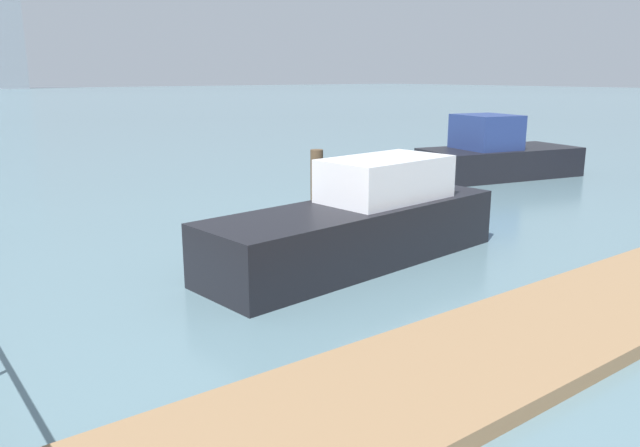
% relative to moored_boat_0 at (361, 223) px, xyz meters
% --- Properties ---
extents(ground_plane, '(300.00, 300.00, 0.00)m').
position_rel_moored_boat_0_xyz_m(ground_plane, '(-3.43, 4.52, -0.67)').
color(ground_plane, slate).
extents(floating_dock, '(13.42, 2.00, 0.18)m').
position_rel_moored_boat_0_xyz_m(floating_dock, '(-0.22, -3.80, -0.58)').
color(floating_dock, '#93704C').
rests_on(floating_dock, ground_plane).
extents(dock_piling_2, '(0.25, 0.25, 1.74)m').
position_rel_moored_boat_0_xyz_m(dock_piling_2, '(0.33, 1.71, 0.20)').
color(dock_piling_2, brown).
rests_on(dock_piling_2, ground_plane).
extents(moored_boat_0, '(5.80, 2.19, 1.74)m').
position_rel_moored_boat_0_xyz_m(moored_boat_0, '(0.00, 0.00, 0.00)').
color(moored_boat_0, black).
rests_on(moored_boat_0, ground_plane).
extents(moored_boat_4, '(5.30, 3.19, 1.94)m').
position_rel_moored_boat_0_xyz_m(moored_boat_4, '(9.28, 4.28, 0.01)').
color(moored_boat_4, black).
rests_on(moored_boat_4, ground_plane).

